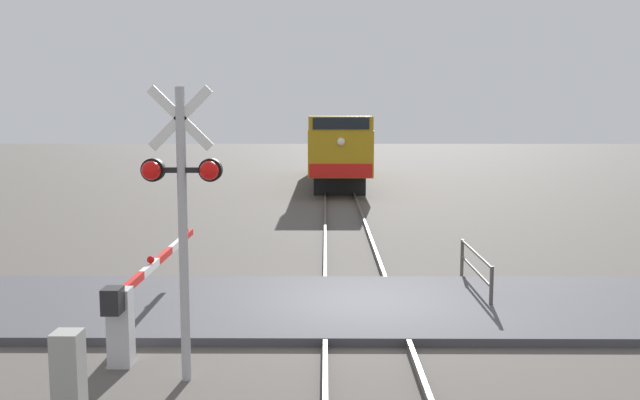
% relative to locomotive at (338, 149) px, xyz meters
% --- Properties ---
extents(ground_plane, '(160.00, 160.00, 0.00)m').
position_rel_locomotive_xyz_m(ground_plane, '(0.00, -26.02, -2.00)').
color(ground_plane, '#514C47').
extents(rail_track_left, '(0.08, 80.00, 0.15)m').
position_rel_locomotive_xyz_m(rail_track_left, '(-0.72, -26.02, -1.92)').
color(rail_track_left, '#59544C').
rests_on(rail_track_left, ground_plane).
extents(rail_track_right, '(0.08, 80.00, 0.15)m').
position_rel_locomotive_xyz_m(rail_track_right, '(0.72, -26.02, -1.92)').
color(rail_track_right, '#59544C').
rests_on(rail_track_right, ground_plane).
extents(road_surface, '(36.00, 4.62, 0.16)m').
position_rel_locomotive_xyz_m(road_surface, '(0.00, -26.02, -1.92)').
color(road_surface, '#47474C').
rests_on(road_surface, ground_plane).
extents(locomotive, '(3.03, 17.08, 3.89)m').
position_rel_locomotive_xyz_m(locomotive, '(0.00, 0.00, 0.00)').
color(locomotive, black).
rests_on(locomotive, ground_plane).
extents(crossing_signal, '(1.18, 0.33, 4.40)m').
position_rel_locomotive_xyz_m(crossing_signal, '(-2.81, -29.83, 0.77)').
color(crossing_signal, '#ADADB2').
rests_on(crossing_signal, ground_plane).
extents(crossing_gate, '(0.36, 6.43, 1.37)m').
position_rel_locomotive_xyz_m(crossing_gate, '(-3.97, -28.36, -1.13)').
color(crossing_gate, silver).
rests_on(crossing_gate, ground_plane).
extents(utility_cabinet, '(0.36, 0.38, 1.14)m').
position_rel_locomotive_xyz_m(utility_cabinet, '(-4.12, -31.05, -1.43)').
color(utility_cabinet, '#999993').
rests_on(utility_cabinet, ground_plane).
extents(guard_railing, '(0.08, 3.09, 0.95)m').
position_rel_locomotive_xyz_m(guard_railing, '(2.63, -24.67, -1.37)').
color(guard_railing, '#4C4742').
rests_on(guard_railing, ground_plane).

